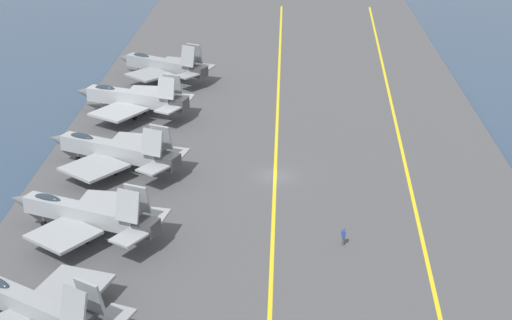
{
  "coord_description": "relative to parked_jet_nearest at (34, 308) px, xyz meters",
  "views": [
    {
      "loc": [
        -75.87,
        -0.87,
        35.43
      ],
      "look_at": [
        -1.59,
        1.98,
        2.9
      ],
      "focal_mm": 55.0,
      "sensor_mm": 36.0,
      "label": 1
    }
  ],
  "objects": [
    {
      "name": "parked_jet_second",
      "position": [
        14.63,
        -0.23,
        0.07
      ],
      "size": [
        12.12,
        15.66,
        5.92
      ],
      "color": "#93999E",
      "rests_on": "carrier_deck"
    },
    {
      "name": "crew_blue_vest",
      "position": [
        13.98,
        -23.49,
        -1.32
      ],
      "size": [
        0.45,
        0.38,
        1.73
      ],
      "color": "#4C473D",
      "rests_on": "carrier_deck"
    },
    {
      "name": "parked_jet_third",
      "position": [
        29.5,
        0.21,
        -0.03
      ],
      "size": [
        13.6,
        16.45,
        5.84
      ],
      "color": "#93999E",
      "rests_on": "carrier_deck"
    },
    {
      "name": "ground_plane",
      "position": [
        28.53,
        -17.18,
        -2.67
      ],
      "size": [
        2000.0,
        2000.0,
        0.0
      ],
      "primitive_type": "plane",
      "color": "#2D425B"
    },
    {
      "name": "parked_jet_fifth",
      "position": [
        60.89,
        -0.44,
        0.07
      ],
      "size": [
        12.44,
        15.14,
        6.04
      ],
      "color": "gray",
      "rests_on": "carrier_deck"
    },
    {
      "name": "deck_stripe_centerline",
      "position": [
        28.53,
        -17.18,
        -2.27
      ],
      "size": [
        164.05,
        0.36,
        0.01
      ],
      "primitive_type": "cube",
      "color": "yellow",
      "rests_on": "carrier_deck"
    },
    {
      "name": "deck_stripe_foul_line",
      "position": [
        28.53,
        -31.32,
        -2.27
      ],
      "size": [
        163.91,
        7.57,
        0.01
      ],
      "primitive_type": "cube",
      "rotation": [
        0.0,
        0.0,
        -0.04
      ],
      "color": "yellow",
      "rests_on": "carrier_deck"
    },
    {
      "name": "parked_jet_nearest",
      "position": [
        0.0,
        0.0,
        0.0
      ],
      "size": [
        13.54,
        14.94,
        5.94
      ],
      "color": "gray",
      "rests_on": "carrier_deck"
    },
    {
      "name": "carrier_deck",
      "position": [
        28.53,
        -17.18,
        -2.47
      ],
      "size": [
        182.28,
        51.4,
        0.4
      ],
      "primitive_type": "cube",
      "color": "#4C4C4F",
      "rests_on": "ground"
    },
    {
      "name": "parked_jet_fourth",
      "position": [
        46.12,
        1.25,
        0.12
      ],
      "size": [
        13.85,
        15.83,
        5.96
      ],
      "color": "#9EA3A8",
      "rests_on": "carrier_deck"
    }
  ]
}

